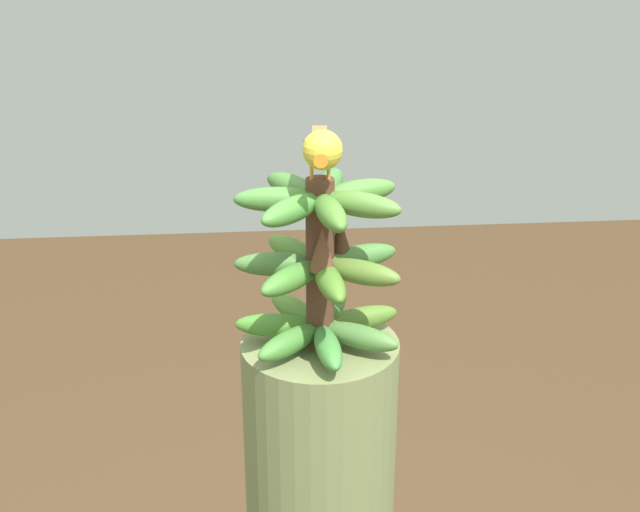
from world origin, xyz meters
TOP-DOWN VIEW (x-y plane):
  - banana_bunch at (-0.00, -0.00)m, footprint 0.24×0.24m
  - perched_bird at (-0.02, 0.00)m, footprint 0.19×0.05m

SIDE VIEW (x-z plane):
  - banana_bunch at x=0.00m, z-range 1.39..1.64m
  - perched_bird at x=-0.02m, z-range 1.64..1.72m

